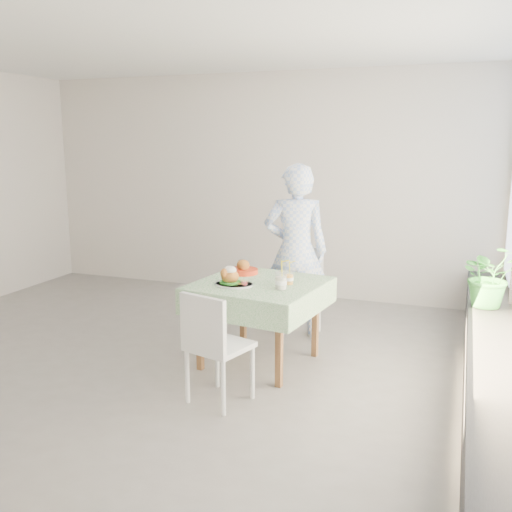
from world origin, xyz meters
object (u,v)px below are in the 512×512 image
at_px(cafe_table, 259,313).
at_px(diner, 296,251).
at_px(chair_far, 300,310).
at_px(juice_cup_orange, 289,278).
at_px(potted_plant, 490,275).
at_px(chair_near, 219,368).
at_px(main_dish, 232,279).

distance_m(cafe_table, diner, 0.94).
distance_m(chair_far, juice_cup_orange, 0.96).
distance_m(chair_far, potted_plant, 1.82).
relative_size(chair_near, potted_plant, 1.52).
bearing_deg(juice_cup_orange, potted_plant, 24.98).
bearing_deg(diner, main_dish, 58.55).
height_order(chair_far, chair_near, chair_far).
relative_size(chair_far, juice_cup_orange, 3.69).
relative_size(cafe_table, main_dish, 3.53).
xyz_separation_m(cafe_table, main_dish, (-0.18, -0.18, 0.34)).
bearing_deg(chair_near, diner, 86.24).
relative_size(chair_far, diner, 0.51).
distance_m(chair_near, juice_cup_orange, 1.05).
height_order(main_dish, juice_cup_orange, juice_cup_orange).
bearing_deg(cafe_table, juice_cup_orange, 5.79).
distance_m(diner, potted_plant, 1.81).
distance_m(cafe_table, chair_near, 0.86).
bearing_deg(juice_cup_orange, cafe_table, -174.21).
xyz_separation_m(main_dish, juice_cup_orange, (0.45, 0.21, 0.00)).
bearing_deg(potted_plant, cafe_table, -157.42).
distance_m(cafe_table, juice_cup_orange, 0.43).
xyz_separation_m(cafe_table, chair_near, (-0.03, -0.84, -0.19)).
height_order(main_dish, potted_plant, potted_plant).
height_order(cafe_table, potted_plant, potted_plant).
bearing_deg(main_dish, potted_plant, 24.93).
distance_m(juice_cup_orange, potted_plant, 1.80).
height_order(chair_near, potted_plant, potted_plant).
height_order(cafe_table, diner, diner).
xyz_separation_m(juice_cup_orange, potted_plant, (1.63, 0.76, -0.01)).
bearing_deg(potted_plant, chair_far, 178.79).
height_order(chair_far, juice_cup_orange, juice_cup_orange).
bearing_deg(chair_far, diner, 170.07).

